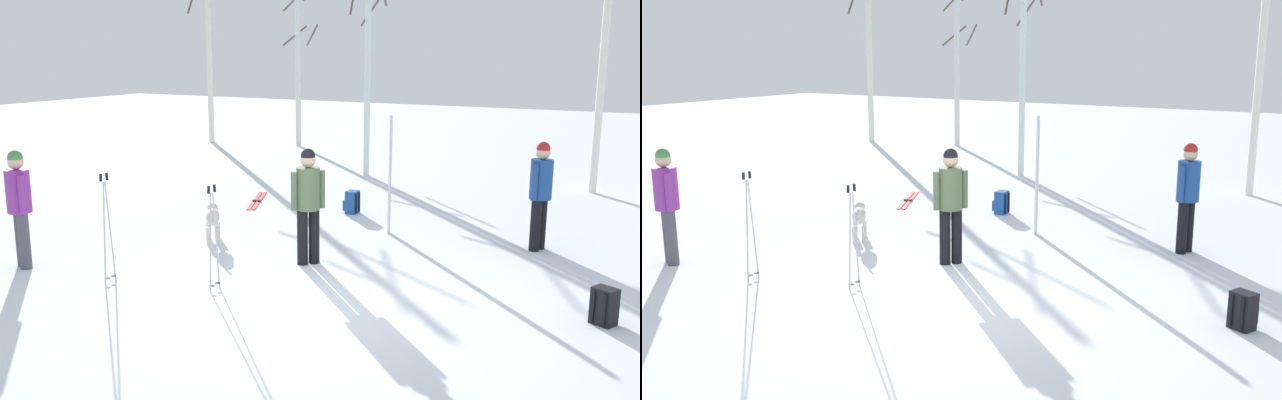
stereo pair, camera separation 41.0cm
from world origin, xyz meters
The scene contains 15 objects.
ground_plane centered at (0.00, 0.00, 0.00)m, with size 60.00×60.00×0.00m, color white.
person_0 centered at (-4.41, -0.43, 0.98)m, with size 0.48×0.34×1.72m.
person_1 centered at (-0.85, 1.67, 0.98)m, with size 0.38×0.42×1.72m.
person_2 centered at (1.97, 4.01, 0.98)m, with size 0.34×0.50×1.72m.
dog centered at (-2.86, 2.04, 0.39)m, with size 0.57×0.75×0.57m.
ski_pair_planted_0 centered at (-0.48, 3.84, 1.01)m, with size 0.03×0.15×2.02m.
ski_pair_lying_0 centered at (-3.89, 4.91, 0.01)m, with size 0.86×1.62×0.05m.
ski_poles_0 centered at (-2.82, -0.34, 0.80)m, with size 0.07×0.21×1.51m.
ski_poles_1 centered at (-1.39, 0.09, 0.75)m, with size 0.07×0.22×1.41m.
backpack_0 centered at (3.28, 1.26, 0.21)m, with size 0.32×0.34×0.44m.
backpack_1 centered at (-1.67, 4.86, 0.21)m, with size 0.29×0.26×0.44m.
birch_tree_0 centered at (-10.31, 11.94, 3.21)m, with size 1.40×1.39×6.07m.
birch_tree_1 centered at (-7.27, 12.52, 3.02)m, with size 1.29×1.23×5.96m.
birch_tree_2 centered at (-3.12, 8.69, 2.75)m, with size 1.48×1.48×5.19m.
birch_tree_3 centered at (2.13, 9.13, 3.95)m, with size 1.33×1.02×7.73m.
Camera 1 is at (3.98, -6.97, 3.13)m, focal length 39.26 mm.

